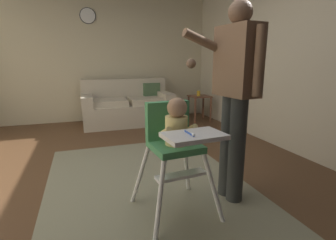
% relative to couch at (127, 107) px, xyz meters
% --- Properties ---
extents(ground, '(6.15, 7.50, 0.10)m').
position_rel_couch_xyz_m(ground, '(-0.46, -2.46, -0.38)').
color(ground, brown).
extents(wall_far, '(5.35, 0.06, 2.72)m').
position_rel_couch_xyz_m(wall_far, '(-0.46, 0.52, 1.03)').
color(wall_far, beige).
rests_on(wall_far, ground).
extents(wall_right, '(0.06, 6.50, 2.72)m').
position_rel_couch_xyz_m(wall_right, '(1.84, -2.16, 1.03)').
color(wall_right, beige).
rests_on(wall_right, ground).
extents(area_rug, '(1.92, 2.51, 0.01)m').
position_rel_couch_xyz_m(area_rug, '(-0.28, -2.61, -0.33)').
color(area_rug, gray).
rests_on(area_rug, ground).
extents(couch, '(1.70, 0.86, 0.86)m').
position_rel_couch_xyz_m(couch, '(0.00, 0.00, 0.00)').
color(couch, beige).
rests_on(couch, ground).
extents(high_chair, '(0.66, 0.76, 0.95)m').
position_rel_couch_xyz_m(high_chair, '(-0.18, -3.19, 0.32)').
color(high_chair, white).
rests_on(high_chair, ground).
extents(adult_standing, '(0.55, 0.50, 1.67)m').
position_rel_couch_xyz_m(adult_standing, '(0.37, -3.13, 0.62)').
color(adult_standing, '#313332').
rests_on(adult_standing, ground).
extents(toy_ball, '(0.20, 0.20, 0.20)m').
position_rel_couch_xyz_m(toy_ball, '(0.82, -1.56, -0.23)').
color(toy_ball, green).
rests_on(toy_ball, ground).
extents(side_table, '(0.40, 0.40, 0.52)m').
position_rel_couch_xyz_m(side_table, '(1.44, -0.26, 0.05)').
color(side_table, brown).
rests_on(side_table, ground).
extents(sippy_cup, '(0.07, 0.07, 0.10)m').
position_rel_couch_xyz_m(sippy_cup, '(1.41, -0.26, 0.24)').
color(sippy_cup, gold).
rests_on(sippy_cup, side_table).
extents(wall_clock, '(0.30, 0.04, 0.30)m').
position_rel_couch_xyz_m(wall_clock, '(-0.62, 0.48, 1.72)').
color(wall_clock, white).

